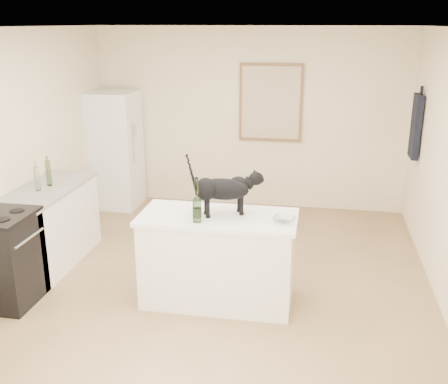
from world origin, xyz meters
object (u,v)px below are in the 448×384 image
at_px(black_cat, 223,192).
at_px(glass_bowl, 284,220).
at_px(wine_bottle, 197,203).
at_px(fridge, 115,150).
at_px(stove, 3,260).

bearing_deg(black_cat, glass_bowl, -32.70).
xyz_separation_m(wine_bottle, glass_bowl, (0.78, 0.13, -0.16)).
distance_m(fridge, wine_bottle, 3.35).
bearing_deg(stove, wine_bottle, 6.04).
height_order(wine_bottle, glass_bowl, wine_bottle).
relative_size(fridge, black_cat, 2.62).
xyz_separation_m(stove, wine_bottle, (1.90, 0.20, 0.64)).
bearing_deg(wine_bottle, black_cat, 49.50).
bearing_deg(glass_bowl, wine_bottle, -170.30).
relative_size(stove, glass_bowl, 4.37).
bearing_deg(black_cat, fridge, 106.10).
xyz_separation_m(fridge, black_cat, (2.09, -2.52, 0.28)).
relative_size(stove, black_cat, 1.39).
distance_m(stove, black_cat, 2.24).
distance_m(black_cat, wine_bottle, 0.30).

